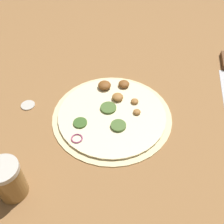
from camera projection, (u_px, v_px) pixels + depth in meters
name	position (u px, v px, depth m)	size (l,w,h in m)	color
ground_plane	(112.00, 116.00, 0.73)	(3.00, 3.00, 0.00)	olive
pizza	(112.00, 113.00, 0.73)	(0.33, 0.33, 0.03)	beige
spice_jar	(8.00, 180.00, 0.54)	(0.07, 0.07, 0.10)	olive
loose_cap	(28.00, 105.00, 0.76)	(0.04, 0.04, 0.01)	beige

